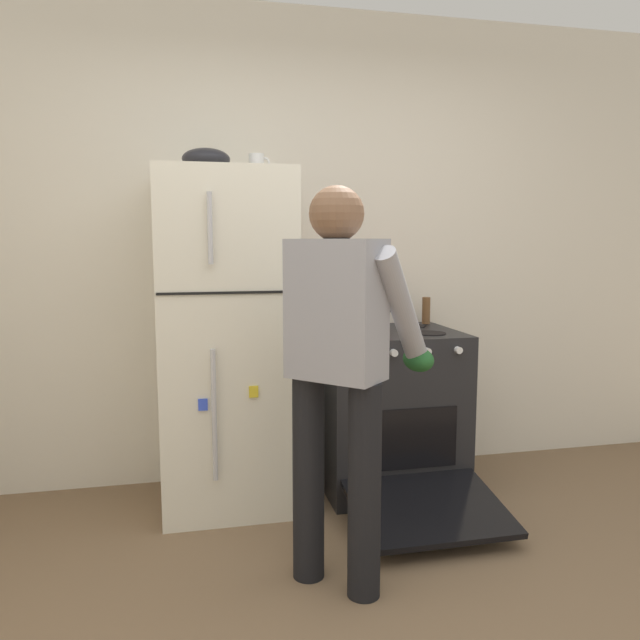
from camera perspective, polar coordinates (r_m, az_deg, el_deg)
name	(u,v)px	position (r m, az deg, el deg)	size (l,w,h in m)	color
kitchen_wall_back	(295,248)	(3.65, -2.29, 6.69)	(6.00, 0.10, 2.70)	silver
refrigerator	(226,340)	(3.26, -8.75, -1.89)	(0.68, 0.72, 1.75)	silver
stove_range	(389,411)	(3.52, 6.43, -8.42)	(0.76, 1.21, 0.90)	black
person_cook	(340,354)	(2.41, 1.89, -3.20)	(0.64, 0.67, 1.60)	black
red_pot	(364,320)	(3.33, 4.14, 0.04)	(0.37, 0.27, 0.14)	red
coffee_mug	(257,163)	(3.31, -5.88, 14.28)	(0.11, 0.08, 0.10)	silver
pepper_mill	(426,311)	(3.72, 9.82, 0.87)	(0.05, 0.05, 0.16)	brown
mixing_bowl	(206,159)	(3.24, -10.53, 14.47)	(0.24, 0.24, 0.11)	black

